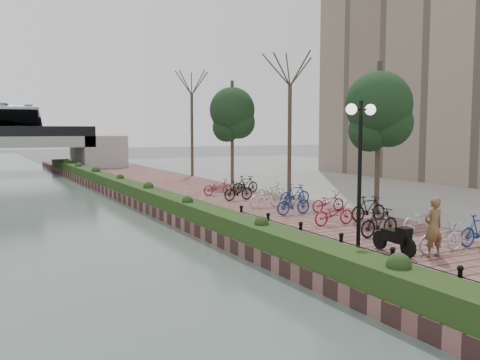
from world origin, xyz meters
TOP-DOWN VIEW (x-y plane):
  - ground at (0.00, 0.00)m, footprint 220.00×220.00m
  - promenade at (4.00, 17.50)m, footprint 8.00×75.00m
  - inland_pavement at (20.00, 17.50)m, footprint 24.00×75.00m
  - hedge at (0.60, 20.00)m, footprint 1.10×56.00m
  - chain_fence at (1.40, 2.00)m, footprint 0.10×14.10m
  - lamppost at (2.50, 3.59)m, footprint 1.02×0.32m
  - motorcycle at (3.32, 3.00)m, footprint 0.55×1.55m
  - pedestrian at (4.00, 2.14)m, footprint 0.66×0.47m
  - bicycle_parking at (5.49, 10.27)m, footprint 2.40×17.32m
  - street_trees at (8.00, 12.68)m, footprint 3.20×37.12m

SIDE VIEW (x-z plane):
  - ground at x=0.00m, z-range 0.00..0.00m
  - promenade at x=4.00m, z-range 0.00..0.50m
  - inland_pavement at x=20.00m, z-range 0.00..0.50m
  - hedge at x=0.60m, z-range 0.50..1.10m
  - chain_fence at x=1.40m, z-range 0.50..1.20m
  - bicycle_parking at x=5.49m, z-range 0.47..1.47m
  - motorcycle at x=3.32m, z-range 0.50..1.45m
  - pedestrian at x=4.00m, z-range 0.50..2.23m
  - street_trees at x=8.00m, z-range 0.29..7.09m
  - lamppost at x=2.50m, z-range 1.52..5.97m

